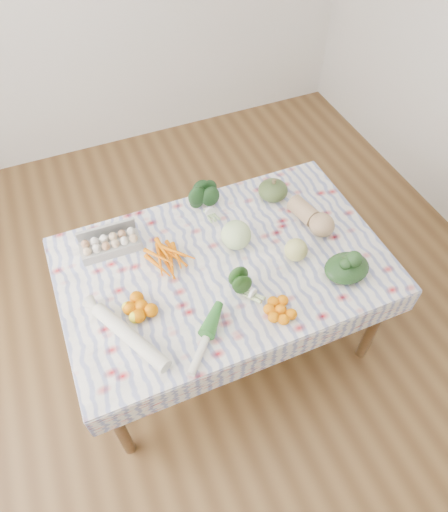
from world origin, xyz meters
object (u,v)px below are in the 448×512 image
Objects in this scene: cabbage at (236,235)px; kabocha_squash at (273,190)px; egg_carton at (111,245)px; butternut_squash at (312,215)px; dining_table at (224,273)px; grapefruit at (296,250)px.

kabocha_squash is at bearing 36.21° from cabbage.
egg_carton is 1.08m from butternut_squash.
cabbage reaches higher than egg_carton.
butternut_squash is at bearing 7.28° from dining_table.
grapefruit is at bearing -38.20° from cabbage.
cabbage is at bearing 164.13° from butternut_squash.
kabocha_squash is 0.42m from cabbage.
grapefruit reaches higher than dining_table.
cabbage reaches higher than butternut_squash.
kabocha_squash is (0.95, 0.03, 0.01)m from egg_carton.
dining_table is 0.39m from grapefruit.
grapefruit is (0.35, -0.11, 0.14)m from dining_table.
grapefruit is at bearing -150.92° from butternut_squash.
dining_table is at bearing 173.96° from butternut_squash.
dining_table is at bearing -142.76° from kabocha_squash.
kabocha_squash is at bearing 3.35° from egg_carton.
grapefruit reaches higher than kabocha_squash.
dining_table is 0.58m from kabocha_squash.
kabocha_squash reaches higher than dining_table.
kabocha_squash is at bearing 37.24° from dining_table.
egg_carton is 0.65m from cabbage.
cabbage is (0.10, 0.09, 0.16)m from dining_table.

